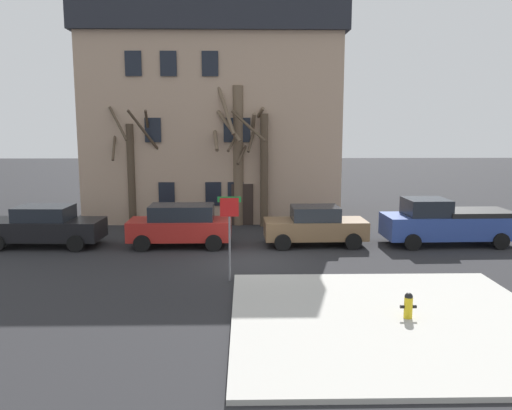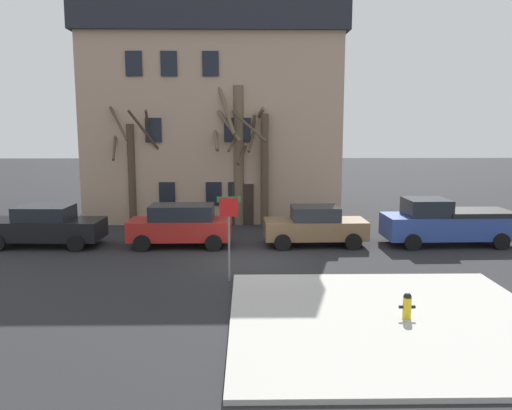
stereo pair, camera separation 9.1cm
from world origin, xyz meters
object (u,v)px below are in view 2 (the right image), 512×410
object	(u,v)px
tree_bare_far	(261,164)
car_red_wagon	(181,225)
fire_hydrant	(407,305)
street_sign_pole	(229,222)
car_black_sedan	(45,226)
bicycle_leaning	(140,217)
car_brown_sedan	(315,226)
building_main	(215,109)
tree_bare_mid	(238,151)
tree_bare_near	(132,166)
pickup_truck_blue	(447,223)

from	to	relation	value
tree_bare_far	car_red_wagon	world-z (taller)	tree_bare_far
fire_hydrant	street_sign_pole	size ratio (longest dim) A/B	0.24
car_black_sedan	bicycle_leaning	bearing A→B (deg)	57.87
tree_bare_far	bicycle_leaning	bearing A→B (deg)	174.67
car_brown_sedan	fire_hydrant	xyz separation A→B (m)	(1.25, -8.72, -0.37)
car_brown_sedan	street_sign_pole	size ratio (longest dim) A/B	1.54
building_main	tree_bare_mid	distance (m)	4.25
tree_bare_far	street_sign_pole	xyz separation A→B (m)	(-1.28, -9.25, -1.16)
bicycle_leaning	street_sign_pole	bearing A→B (deg)	-63.54
tree_bare_far	tree_bare_near	bearing A→B (deg)	176.86
car_brown_sedan	tree_bare_mid	bearing A→B (deg)	125.69
tree_bare_far	car_brown_sedan	size ratio (longest dim) A/B	1.34
tree_bare_mid	car_brown_sedan	distance (m)	6.41
car_brown_sedan	car_red_wagon	bearing A→B (deg)	-179.02
car_red_wagon	tree_bare_far	bearing A→B (deg)	51.35
fire_hydrant	bicycle_leaning	xyz separation A→B (m)	(-9.60, 13.55, -0.10)
tree_bare_near	car_brown_sedan	bearing A→B (deg)	-28.09
car_black_sedan	car_red_wagon	world-z (taller)	car_red_wagon
tree_bare_near	tree_bare_far	size ratio (longest dim) A/B	1.03
tree_bare_far	car_black_sedan	size ratio (longest dim) A/B	1.20
car_black_sedan	bicycle_leaning	size ratio (longest dim) A/B	2.86
building_main	car_red_wagon	xyz separation A→B (m)	(-0.98, -8.14, -5.00)
tree_bare_mid	bicycle_leaning	bearing A→B (deg)	177.69
car_brown_sedan	street_sign_pole	world-z (taller)	street_sign_pole
tree_bare_mid	fire_hydrant	bearing A→B (deg)	-71.08
car_black_sedan	street_sign_pole	xyz separation A→B (m)	(7.89, -5.06, 1.09)
building_main	car_red_wagon	distance (m)	9.61
tree_bare_far	fire_hydrant	world-z (taller)	tree_bare_far
tree_bare_near	bicycle_leaning	world-z (taller)	tree_bare_near
building_main	bicycle_leaning	xyz separation A→B (m)	(-3.68, -3.22, -5.55)
tree_bare_mid	tree_bare_far	distance (m)	1.38
tree_bare_near	tree_bare_mid	bearing A→B (deg)	0.21
street_sign_pole	bicycle_leaning	bearing A→B (deg)	116.46
car_brown_sedan	street_sign_pole	distance (m)	6.18
tree_bare_far	car_brown_sedan	world-z (taller)	tree_bare_far
pickup_truck_blue	tree_bare_near	bearing A→B (deg)	162.20
building_main	street_sign_pole	bearing A→B (deg)	-84.71
street_sign_pole	bicycle_leaning	world-z (taller)	street_sign_pole
tree_bare_near	car_black_sedan	size ratio (longest dim) A/B	1.24
pickup_truck_blue	street_sign_pole	world-z (taller)	street_sign_pole
pickup_truck_blue	fire_hydrant	size ratio (longest dim) A/B	8.04
tree_bare_mid	car_red_wagon	xyz separation A→B (m)	(-2.33, -4.72, -2.86)
tree_bare_mid	tree_bare_far	world-z (taller)	tree_bare_mid
tree_bare_near	pickup_truck_blue	size ratio (longest dim) A/B	1.09
tree_bare_far	pickup_truck_blue	xyz separation A→B (m)	(7.79, -4.22, -2.16)
tree_bare_far	car_brown_sedan	xyz separation A→B (m)	(2.17, -4.25, -2.28)
car_brown_sedan	bicycle_leaning	world-z (taller)	car_brown_sedan
tree_bare_near	car_red_wagon	distance (m)	5.95
tree_bare_mid	tree_bare_far	size ratio (longest dim) A/B	1.26
tree_bare_near	tree_bare_far	world-z (taller)	tree_bare_near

